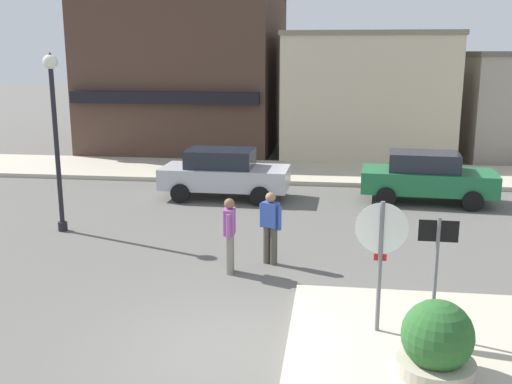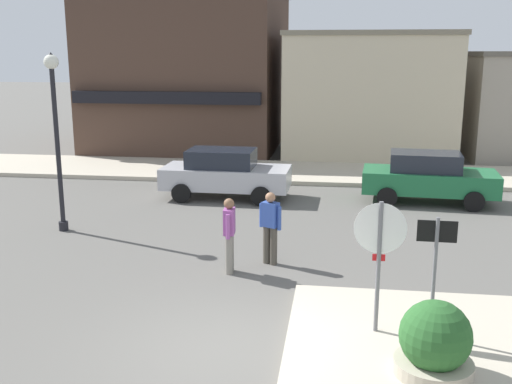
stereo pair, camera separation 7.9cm
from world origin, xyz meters
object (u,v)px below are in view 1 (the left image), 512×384
Objects in this scene: lamp_post at (54,117)px; pedestrian_crossing_far at (230,233)px; pedestrian_crossing_near at (270,226)px; one_way_sign at (436,265)px; stop_sign at (381,250)px; parked_car_second at (427,176)px; parked_car_nearest at (224,173)px; planter at (437,346)px.

lamp_post is 2.82× the size of pedestrian_crossing_far.
pedestrian_crossing_near is 1.00× the size of pedestrian_crossing_far.
pedestrian_crossing_near is (-2.95, 3.37, -0.46)m from one_way_sign.
lamp_post is (-8.58, 5.13, 1.63)m from one_way_sign.
stop_sign is 9.69m from parked_car_second.
stop_sign is 1.43× the size of pedestrian_crossing_near.
pedestrian_crossing_near is at bearing -70.16° from parked_car_nearest.
one_way_sign is 10.13m from lamp_post.
lamp_post is 5.81m from pedestrian_crossing_far.
pedestrian_crossing_near is at bearing 131.15° from one_way_sign.
lamp_post is at bearing 162.62° from pedestrian_crossing_near.
stop_sign is 1.43× the size of pedestrian_crossing_far.
lamp_post reaches higher than one_way_sign.
pedestrian_crossing_far is at bearing 143.88° from one_way_sign.
lamp_post is at bearing -130.47° from parked_car_nearest.
pedestrian_crossing_far reaches higher than parked_car_second.
stop_sign is at bearing -33.18° from lamp_post.
pedestrian_crossing_far is at bearing -126.08° from parked_car_second.
one_way_sign is at bearing -48.85° from pedestrian_crossing_near.
one_way_sign is 9.61m from parked_car_second.
planter is at bearing -36.71° from lamp_post.
stop_sign is at bearing -42.53° from pedestrian_crossing_far.
parked_car_second is at bearing 82.82° from planter.
planter is 5.31m from pedestrian_crossing_far.
parked_car_nearest is 6.25m from pedestrian_crossing_near.
one_way_sign is 1.30× the size of pedestrian_crossing_far.
one_way_sign is at bearing 84.00° from planter.
parked_car_nearest reaches higher than planter.
parked_car_nearest is (-4.94, 10.42, 0.25)m from planter.
planter is 5.36m from pedestrian_crossing_near.
one_way_sign is at bearing -97.33° from parked_car_second.
one_way_sign reaches higher than parked_car_second.
pedestrian_crossing_near is (-2.82, 4.54, 0.31)m from planter.
stop_sign is 0.57× the size of parked_car_nearest.
pedestrian_crossing_near is at bearing 121.86° from planter.
pedestrian_crossing_far is at bearing -26.45° from lamp_post.
parked_car_nearest is 0.98× the size of parked_car_second.
parked_car_nearest is 6.30m from parked_car_second.
parked_car_second is 8.41m from pedestrian_crossing_far.
pedestrian_crossing_near is at bearing 122.50° from stop_sign.
parked_car_second is at bearing 77.62° from stop_sign.
one_way_sign is 4.64m from pedestrian_crossing_far.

